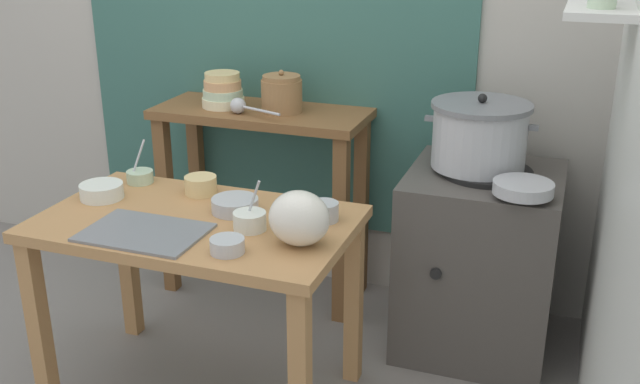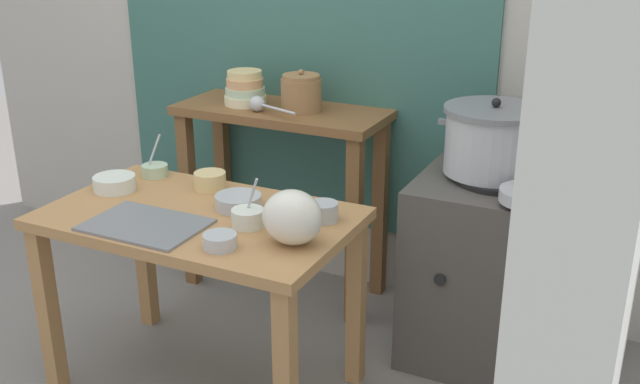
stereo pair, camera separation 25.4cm
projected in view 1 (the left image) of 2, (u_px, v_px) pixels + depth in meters
The scene contains 18 objects.
wall_back at pixel (322, 12), 3.31m from camera, with size 4.40×0.12×2.60m.
prep_table at pixel (197, 248), 2.62m from camera, with size 1.10×0.66×0.72m.
back_shelf_table at pixel (262, 156), 3.36m from camera, with size 0.96×0.40×0.90m.
stove_block at pixel (479, 260), 3.03m from camera, with size 0.60×0.61×0.78m.
steamer_pot at pixel (480, 135), 2.87m from camera, with size 0.44×0.39×0.29m.
clay_pot at pixel (282, 94), 3.22m from camera, with size 0.18×0.18×0.18m.
bowl_stack_enamel at pixel (223, 91), 3.30m from camera, with size 0.19×0.19×0.16m.
ladle at pixel (240, 106), 3.20m from camera, with size 0.27×0.12×0.07m.
serving_tray at pixel (144, 232), 2.46m from camera, with size 0.40×0.28×0.01m, color slate.
plastic_bag at pixel (299, 218), 2.35m from camera, with size 0.20×0.17×0.18m, color silver.
wide_pan at pixel (523, 188), 2.63m from camera, with size 0.22×0.22×0.04m, color #B7BABF.
prep_bowl_0 at pixel (227, 245), 2.32m from camera, with size 0.11×0.11×0.05m.
prep_bowl_1 at pixel (235, 204), 2.63m from camera, with size 0.17×0.17×0.05m.
prep_bowl_2 at pixel (201, 184), 2.79m from camera, with size 0.12×0.12×0.07m.
prep_bowl_3 at pixel (102, 190), 2.75m from camera, with size 0.16×0.16×0.06m.
prep_bowl_4 at pixel (250, 220), 2.48m from camera, with size 0.11×0.11×0.18m.
prep_bowl_5 at pixel (140, 176), 2.91m from camera, with size 0.10×0.10×0.17m.
prep_bowl_6 at pixel (324, 211), 2.55m from camera, with size 0.10×0.10×0.07m.
Camera 1 is at (1.22, -2.09, 1.73)m, focal length 41.38 mm.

